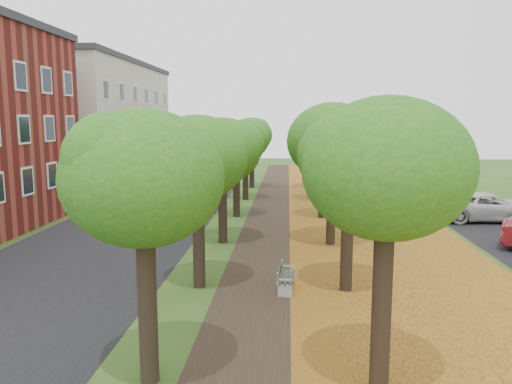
# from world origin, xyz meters

# --- Properties ---
(ground) EXTENTS (120.00, 120.00, 0.00)m
(ground) POSITION_xyz_m (0.00, 0.00, 0.00)
(ground) COLOR #2D4C19
(ground) RESTS_ON ground
(street_asphalt) EXTENTS (8.00, 70.00, 0.01)m
(street_asphalt) POSITION_xyz_m (-7.50, 15.00, 0.00)
(street_asphalt) COLOR black
(street_asphalt) RESTS_ON ground
(footpath) EXTENTS (3.20, 70.00, 0.01)m
(footpath) POSITION_xyz_m (0.00, 15.00, 0.00)
(footpath) COLOR black
(footpath) RESTS_ON ground
(leaf_verge) EXTENTS (7.50, 70.00, 0.01)m
(leaf_verge) POSITION_xyz_m (5.00, 15.00, 0.01)
(leaf_verge) COLOR #B27F20
(leaf_verge) RESTS_ON ground
(tree_row_west) EXTENTS (3.56, 33.56, 5.81)m
(tree_row_west) POSITION_xyz_m (-2.20, 15.00, 4.26)
(tree_row_west) COLOR black
(tree_row_west) RESTS_ON ground
(tree_row_east) EXTENTS (3.56, 33.56, 5.81)m
(tree_row_east) POSITION_xyz_m (2.60, 15.00, 4.26)
(tree_row_east) COLOR black
(tree_row_east) RESTS_ON ground
(building_cream) EXTENTS (10.30, 20.30, 10.40)m
(building_cream) POSITION_xyz_m (-17.00, 33.00, 5.21)
(building_cream) COLOR beige
(building_cream) RESTS_ON ground
(bench) EXTENTS (0.60, 1.64, 0.76)m
(bench) POSITION_xyz_m (0.64, 5.93, 0.39)
(bench) COLOR #2A352B
(bench) RESTS_ON ground
(car_grey) EXTENTS (4.48, 1.95, 1.28)m
(car_grey) POSITION_xyz_m (11.00, 17.45, 0.64)
(car_grey) COLOR #37363C
(car_grey) RESTS_ON ground
(car_white) EXTENTS (5.58, 2.78, 1.52)m
(car_white) POSITION_xyz_m (11.56, 17.73, 0.76)
(car_white) COLOR silver
(car_white) RESTS_ON ground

